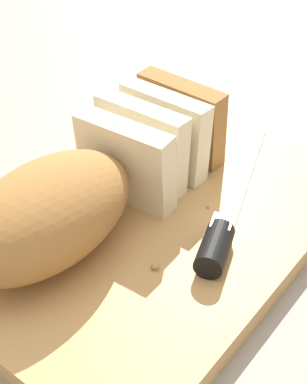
{
  "coord_description": "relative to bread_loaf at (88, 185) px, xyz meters",
  "views": [
    {
      "loc": [
        -0.32,
        -0.26,
        0.37
      ],
      "look_at": [
        0.0,
        0.0,
        0.05
      ],
      "focal_mm": 53.9,
      "sensor_mm": 36.0,
      "label": 1
    }
  ],
  "objects": [
    {
      "name": "ground_plane",
      "position": [
        0.04,
        -0.04,
        -0.06
      ],
      "size": [
        3.0,
        3.0,
        0.0
      ],
      "primitive_type": "plane",
      "color": "gray"
    },
    {
      "name": "cutting_board",
      "position": [
        0.04,
        -0.04,
        -0.05
      ],
      "size": [
        0.4,
        0.28,
        0.02
      ],
      "primitive_type": "cube",
      "rotation": [
        0.0,
        0.0,
        0.03
      ],
      "color": "tan",
      "rests_on": "ground_plane"
    },
    {
      "name": "bread_loaf",
      "position": [
        0.0,
        0.0,
        0.0
      ],
      "size": [
        0.3,
        0.11,
        0.08
      ],
      "rotation": [
        0.0,
        0.0,
        0.03
      ],
      "color": "#996633",
      "rests_on": "cutting_board"
    },
    {
      "name": "bread_knife",
      "position": [
        0.06,
        -0.1,
        -0.03
      ],
      "size": [
        0.27,
        0.12,
        0.02
      ],
      "rotation": [
        0.0,
        0.0,
        0.37
      ],
      "color": "silver",
      "rests_on": "cutting_board"
    },
    {
      "name": "crumb_near_knife",
      "position": [
        0.07,
        -0.0,
        -0.04
      ],
      "size": [
        0.01,
        0.01,
        0.01
      ],
      "primitive_type": "sphere",
      "color": "tan",
      "rests_on": "cutting_board"
    },
    {
      "name": "crumb_near_loaf",
      "position": [
        -0.01,
        -0.09,
        -0.04
      ],
      "size": [
        0.01,
        0.01,
        0.01
      ],
      "primitive_type": "sphere",
      "color": "tan",
      "rests_on": "cutting_board"
    },
    {
      "name": "crumb_stray_left",
      "position": [
        0.08,
        -0.07,
        -0.04
      ],
      "size": [
        0.0,
        0.0,
        0.0
      ],
      "primitive_type": "sphere",
      "color": "tan",
      "rests_on": "cutting_board"
    }
  ]
}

